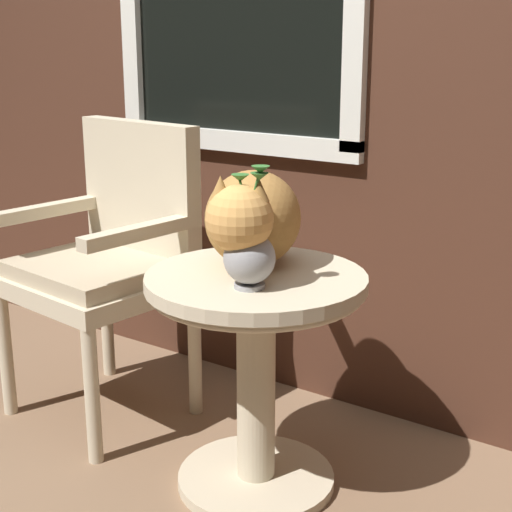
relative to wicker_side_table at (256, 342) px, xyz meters
name	(u,v)px	position (x,y,z in m)	size (l,w,h in m)	color
ground_plane	(206,486)	(-0.11, -0.09, -0.43)	(6.00, 6.00, 0.00)	#7F6047
back_wall	(336,4)	(-0.12, 0.60, 0.88)	(4.00, 0.07, 2.60)	#47281C
wicker_side_table	(256,342)	(0.00, 0.00, 0.00)	(0.58, 0.58, 0.61)	beige
wicker_chair	(111,253)	(-0.65, 0.12, 0.11)	(0.55, 0.51, 0.95)	beige
cat	(251,218)	(-0.05, 0.05, 0.32)	(0.36, 0.60, 0.28)	#AD7A3D
pewter_vase_with_ivy	(249,249)	(0.05, -0.10, 0.29)	(0.13, 0.13, 0.30)	#99999E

